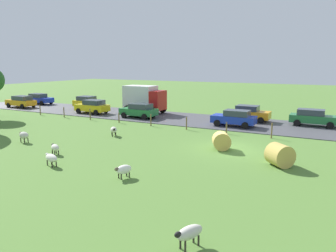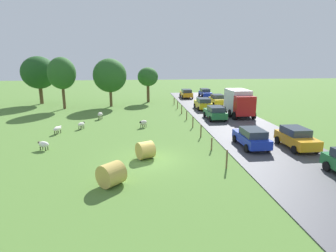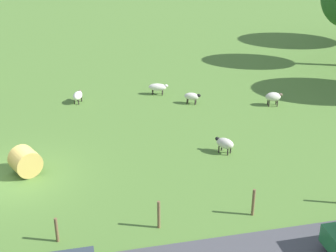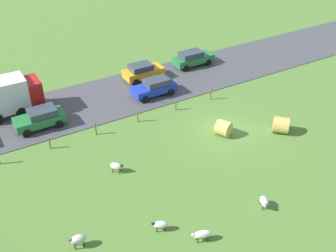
{
  "view_description": "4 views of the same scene",
  "coord_description": "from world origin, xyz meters",
  "px_view_note": "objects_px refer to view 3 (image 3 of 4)",
  "views": [
    {
      "loc": [
        -21.95,
        -6.47,
        6.03
      ],
      "look_at": [
        -2.04,
        3.84,
        1.69
      ],
      "focal_mm": 34.68,
      "sensor_mm": 36.0,
      "label": 1
    },
    {
      "loc": [
        -0.8,
        -18.82,
        7.08
      ],
      "look_at": [
        1.63,
        3.39,
        1.67
      ],
      "focal_mm": 29.61,
      "sensor_mm": 36.0,
      "label": 2
    },
    {
      "loc": [
        20.25,
        2.48,
        11.67
      ],
      "look_at": [
        -0.88,
        7.19,
        1.47
      ],
      "focal_mm": 53.13,
      "sensor_mm": 36.0,
      "label": 3
    },
    {
      "loc": [
        -22.12,
        18.56,
        19.03
      ],
      "look_at": [
        1.5,
        4.56,
        1.16
      ],
      "focal_mm": 44.28,
      "sensor_mm": 36.0,
      "label": 4
    }
  ],
  "objects_px": {
    "sheep_0": "(158,87)",
    "sheep_3": "(273,97)",
    "sheep_5": "(78,96)",
    "hay_bale_0": "(25,161)",
    "sheep_1": "(225,143)",
    "sheep_4": "(192,97)"
  },
  "relations": [
    {
      "from": "sheep_3",
      "to": "sheep_5",
      "type": "relative_size",
      "value": 1.02
    },
    {
      "from": "sheep_4",
      "to": "hay_bale_0",
      "type": "bearing_deg",
      "value": -56.27
    },
    {
      "from": "sheep_1",
      "to": "sheep_5",
      "type": "bearing_deg",
      "value": -140.44
    },
    {
      "from": "sheep_1",
      "to": "sheep_5",
      "type": "height_order",
      "value": "sheep_1"
    },
    {
      "from": "sheep_3",
      "to": "sheep_1",
      "type": "bearing_deg",
      "value": -43.06
    },
    {
      "from": "sheep_5",
      "to": "hay_bale_0",
      "type": "height_order",
      "value": "hay_bale_0"
    },
    {
      "from": "sheep_0",
      "to": "sheep_3",
      "type": "bearing_deg",
      "value": 62.93
    },
    {
      "from": "sheep_5",
      "to": "sheep_1",
      "type": "bearing_deg",
      "value": 39.56
    },
    {
      "from": "sheep_1",
      "to": "sheep_4",
      "type": "xyz_separation_m",
      "value": [
        -6.42,
        0.06,
        -0.04
      ]
    },
    {
      "from": "sheep_0",
      "to": "sheep_1",
      "type": "distance_m",
      "value": 8.52
    },
    {
      "from": "sheep_3",
      "to": "sheep_4",
      "type": "height_order",
      "value": "sheep_3"
    },
    {
      "from": "sheep_1",
      "to": "hay_bale_0",
      "type": "bearing_deg",
      "value": -90.37
    },
    {
      "from": "sheep_1",
      "to": "hay_bale_0",
      "type": "relative_size",
      "value": 0.82
    },
    {
      "from": "sheep_0",
      "to": "hay_bale_0",
      "type": "distance_m",
      "value": 11.4
    },
    {
      "from": "sheep_1",
      "to": "sheep_4",
      "type": "relative_size",
      "value": 0.97
    },
    {
      "from": "sheep_0",
      "to": "hay_bale_0",
      "type": "relative_size",
      "value": 1.02
    },
    {
      "from": "sheep_4",
      "to": "hay_bale_0",
      "type": "height_order",
      "value": "hay_bale_0"
    },
    {
      "from": "sheep_1",
      "to": "sheep_5",
      "type": "distance_m",
      "value": 10.49
    },
    {
      "from": "sheep_0",
      "to": "sheep_1",
      "type": "height_order",
      "value": "sheep_1"
    },
    {
      "from": "sheep_3",
      "to": "sheep_5",
      "type": "xyz_separation_m",
      "value": [
        -3.01,
        -11.44,
        -0.1
      ]
    },
    {
      "from": "sheep_3",
      "to": "sheep_5",
      "type": "distance_m",
      "value": 11.82
    },
    {
      "from": "sheep_4",
      "to": "sheep_5",
      "type": "xyz_separation_m",
      "value": [
        -1.67,
        -6.75,
        -0.01
      ]
    }
  ]
}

